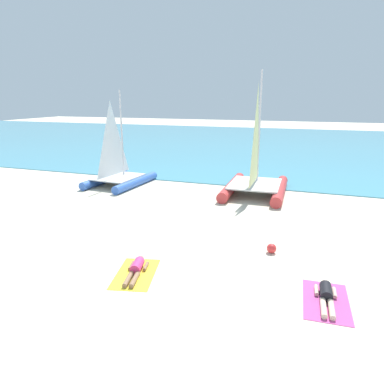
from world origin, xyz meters
The scene contains 9 objects.
ground_plane centered at (0.00, 10.00, 0.00)m, with size 120.00×120.00×0.00m, color beige.
ocean_water centered at (0.00, 31.12, 0.03)m, with size 120.00×40.00×0.05m, color #4C9EB7.
sailboat_red centered at (1.81, 9.85, 0.94)m, with size 3.19×4.89×6.28m.
sailboat_blue centered at (-5.97, 9.28, 0.80)m, with size 2.91×4.28×5.35m.
towel_left centered at (-0.02, 0.08, 0.01)m, with size 1.10×1.90×0.01m, color yellow.
sunbather_left centered at (-0.03, 0.15, 0.13)m, with size 0.75×1.56×0.30m.
towel_right centered at (5.16, 0.39, 0.01)m, with size 1.10×1.90×0.01m, color #D84C99.
sunbather_right centered at (5.16, 0.46, 0.13)m, with size 0.56×1.56×0.30m.
beach_ball centered at (3.52, 2.82, 0.16)m, with size 0.31×0.31×0.31m, color red.
Camera 1 is at (4.54, -8.06, 4.95)m, focal length 32.86 mm.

